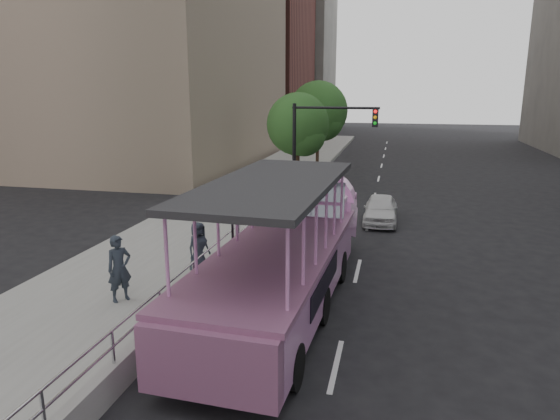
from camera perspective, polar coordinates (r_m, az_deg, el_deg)
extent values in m
plane|color=black|center=(13.32, 3.09, -12.49)|extent=(160.00, 160.00, 0.00)
cube|color=#9E9E99|center=(23.83, -6.35, -0.32)|extent=(5.50, 80.00, 0.30)
cube|color=#989893|center=(15.67, -6.95, -6.56)|extent=(0.24, 30.00, 0.36)
cylinder|color=silver|center=(9.14, -25.47, -19.90)|extent=(0.07, 0.07, 0.70)
cylinder|color=silver|center=(10.52, -18.57, -14.60)|extent=(0.07, 0.07, 0.70)
cylinder|color=silver|center=(12.08, -13.59, -10.46)|extent=(0.07, 0.07, 0.70)
cylinder|color=silver|center=(13.75, -9.87, -7.24)|extent=(0.07, 0.07, 0.70)
cylinder|color=silver|center=(15.50, -7.01, -4.72)|extent=(0.07, 0.07, 0.70)
cylinder|color=silver|center=(17.30, -4.75, -2.70)|extent=(0.07, 0.07, 0.70)
cylinder|color=silver|center=(19.15, -2.93, -1.07)|extent=(0.07, 0.07, 0.70)
cylinder|color=silver|center=(21.02, -1.44, 0.28)|extent=(0.07, 0.07, 0.70)
cylinder|color=silver|center=(22.91, -0.19, 1.41)|extent=(0.07, 0.07, 0.70)
cylinder|color=silver|center=(24.82, 0.87, 2.36)|extent=(0.07, 0.07, 0.70)
cylinder|color=silver|center=(15.50, -7.01, -4.72)|extent=(0.06, 22.00, 0.06)
cylinder|color=silver|center=(15.40, -7.05, -3.55)|extent=(0.06, 22.00, 0.06)
cylinder|color=black|center=(11.16, -10.98, -15.47)|extent=(0.42, 0.98, 0.96)
cylinder|color=black|center=(10.42, 1.27, -17.44)|extent=(0.42, 0.98, 0.96)
cylinder|color=black|center=(13.62, -5.31, -9.70)|extent=(0.42, 0.98, 0.96)
cylinder|color=black|center=(13.02, 4.60, -10.82)|extent=(0.42, 0.98, 0.96)
cylinder|color=black|center=(16.26, -1.55, -5.70)|extent=(0.42, 0.98, 0.96)
cylinder|color=black|center=(15.76, 6.72, -6.42)|extent=(0.42, 0.98, 0.96)
cube|color=#C77EBA|center=(13.22, -0.22, -7.48)|extent=(3.06, 8.89, 1.34)
cube|color=#C77EBA|center=(17.91, 4.26, -0.94)|extent=(2.72, 2.39, 1.67)
cylinder|color=#C77EBA|center=(18.71, 4.83, 0.69)|extent=(2.55, 0.86, 2.52)
cube|color=#864E72|center=(9.36, -8.19, -17.13)|extent=(2.69, 0.49, 1.34)
cube|color=#864E72|center=(12.98, -0.22, -4.46)|extent=(3.20, 9.22, 0.13)
cube|color=#262729|center=(12.13, -0.78, 3.03)|extent=(3.14, 7.19, 0.15)
cube|color=#86919E|center=(15.87, 2.99, 1.33)|extent=(2.47, 0.32, 1.12)
cube|color=#C77EBA|center=(16.40, 3.34, 0.57)|extent=(2.40, 1.17, 0.54)
imported|color=silver|center=(22.89, 11.43, 0.11)|extent=(1.47, 3.63, 1.24)
imported|color=#27303A|center=(14.06, -17.89, -6.37)|extent=(0.75, 0.79, 1.82)
imported|color=#27303A|center=(15.70, -9.30, -4.21)|extent=(0.81, 0.93, 1.60)
cylinder|color=black|center=(16.28, -5.44, -2.74)|extent=(0.08, 0.08, 2.58)
cube|color=navy|center=(16.01, -5.53, 0.99)|extent=(0.03, 0.64, 0.93)
cube|color=silver|center=(16.00, -5.43, 0.99)|extent=(0.02, 0.41, 0.57)
cylinder|color=black|center=(25.00, 1.63, 6.13)|extent=(0.18, 0.18, 5.20)
cylinder|color=black|center=(24.48, 6.35, 11.53)|extent=(4.20, 0.12, 0.12)
cube|color=black|center=(24.35, 10.84, 10.31)|extent=(0.28, 0.22, 0.85)
sphere|color=red|center=(24.21, 10.85, 11.00)|extent=(0.16, 0.16, 0.16)
cylinder|color=#362218|center=(28.64, 2.03, 4.95)|extent=(0.22, 0.22, 3.08)
sphere|color=#2F6026|center=(28.38, 2.07, 9.78)|extent=(3.52, 3.52, 3.52)
sphere|color=#2F6026|center=(28.06, 2.75, 8.60)|extent=(2.42, 2.42, 2.42)
cylinder|color=#362218|center=(34.44, 4.30, 6.71)|extent=(0.22, 0.22, 3.47)
sphere|color=#2F6026|center=(34.22, 4.38, 11.25)|extent=(3.97, 3.97, 3.97)
sphere|color=#2F6026|center=(33.90, 4.96, 10.17)|extent=(2.73, 2.73, 2.73)
cube|color=brown|center=(63.46, -5.75, 20.03)|extent=(18.00, 16.00, 26.00)
cube|color=gray|center=(78.02, -0.31, 16.67)|extent=(16.00, 14.00, 20.00)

